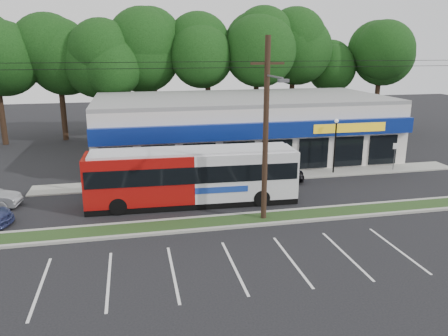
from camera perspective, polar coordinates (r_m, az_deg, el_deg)
name	(u,v)px	position (r m, az deg, el deg)	size (l,w,h in m)	color
ground	(215,231)	(23.36, -1.22, -8.23)	(120.00, 120.00, 0.00)	black
grass_strip	(211,223)	(24.24, -1.67, -7.17)	(40.00, 1.60, 0.12)	#223A18
curb_south	(214,229)	(23.47, -1.29, -7.93)	(40.00, 0.25, 0.14)	#9E9E93
curb_north	(209,217)	(25.01, -2.03, -6.41)	(40.00, 0.25, 0.14)	#9E9E93
sidewalk	(258,177)	(32.70, 4.40, -1.17)	(32.00, 2.20, 0.10)	#9E9E93
strip_mall	(241,126)	(38.72, 2.30, 5.44)	(25.00, 12.55, 5.30)	silver
utility_pole	(263,125)	(23.32, 5.14, 5.60)	(50.00, 2.77, 10.00)	black
lamp_post	(335,140)	(34.05, 14.34, 3.61)	(0.30, 0.30, 4.25)	black
sign_post	(395,152)	(36.57, 21.43, 2.02)	(0.45, 0.10, 2.23)	#59595E
tree_line	(205,57)	(47.70, -2.53, 14.29)	(46.76, 6.76, 11.83)	black
metrobus	(193,175)	(26.84, -4.12, -0.94)	(12.91, 3.21, 3.44)	#9F0E0C
car_dark	(273,172)	(31.41, 6.36, -0.55)	(1.82, 4.52, 1.54)	black
pedestrian_a	(223,173)	(30.24, -0.17, -0.72)	(0.70, 0.46, 1.91)	silver
pedestrian_b	(243,172)	(30.99, 2.53, -0.53)	(0.83, 0.65, 1.70)	#B9AAA6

